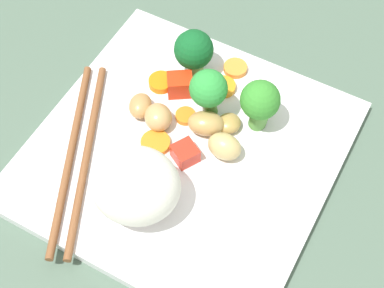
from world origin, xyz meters
The scene contains 19 objects.
ground_plane centered at (0.00, 0.00, -1.00)cm, with size 110.00×110.00×2.00cm, color #4C6353.
square_plate centered at (0.00, 0.00, 0.61)cm, with size 28.18×28.18×1.22cm, color white.
rice_mound centered at (0.99, 7.13, 4.51)cm, with size 8.02×7.30×6.57cm, color white.
broccoli_floret_0 centered at (3.87, -9.20, 4.39)cm, with size 4.10×4.10×5.44cm.
broccoli_floret_1 centered at (0.02, -4.89, 5.12)cm, with size 3.75×3.75×6.10cm.
broccoli_floret_2 centered at (-4.90, -6.14, 4.75)cm, with size 3.91×3.91×5.87cm.
carrot_slice_0 centered at (5.99, -5.90, 1.62)cm, with size 2.58×2.58×0.79cm, color orange.
carrot_slice_1 centered at (0.03, -11.32, 1.53)cm, with size 2.51×2.51×0.62cm, color orange.
carrot_slice_2 centered at (2.77, 0.85, 1.52)cm, with size 2.90×2.90×0.60cm, color orange.
carrot_slice_3 centered at (-0.02, -8.45, 1.56)cm, with size 2.54×2.54×0.68cm, color orange.
carrot_slice_4 centered at (1.73, -3.38, 1.51)cm, with size 2.05×2.05×0.57cm, color orange.
pepper_chunk_0 centered at (3.81, -6.06, 2.33)cm, with size 2.56×2.09×2.21cm, color red.
pepper_chunk_1 centered at (-0.51, 0.84, 2.07)cm, with size 2.23×2.16×1.69cm, color red.
chicken_piece_0 centered at (3.73, -1.43, 2.40)cm, with size 3.08×2.71×2.34cm, color tan.
chicken_piece_1 centered at (-0.76, -3.02, 2.32)cm, with size 3.61×2.62×2.20cm, color tan.
chicken_piece_2 centered at (-2.63, -4.33, 1.94)cm, with size 2.49×2.31×1.43cm, color tan.
chicken_piece_3 centered at (-3.58, -1.35, 2.52)cm, with size 3.34×2.53×2.60cm, color tan.
chicken_piece_4 centered at (6.08, -1.94, 2.18)cm, with size 2.94×2.31×1.92cm, color tan.
chopstick_pair centered at (8.60, 5.56, 1.60)cm, with size 10.98×20.50×0.75cm.
Camera 1 is at (-15.21, 27.13, 50.38)cm, focal length 55.95 mm.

